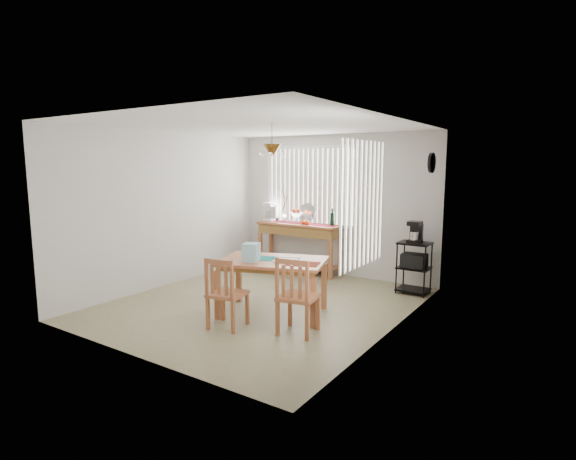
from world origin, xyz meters
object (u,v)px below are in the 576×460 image
Objects in this scene: cart_items at (415,232)px; chair_right at (297,297)px; dining_table at (273,266)px; sideboard at (299,236)px; chair_left at (226,294)px; wire_cart at (414,263)px.

cart_items is 0.35× the size of chair_right.
cart_items is 2.66m from chair_right.
sideboard is at bearing 113.45° from dining_table.
dining_table is at bearing 77.88° from chair_left.
sideboard is at bearing 174.87° from wire_cart.
dining_table is at bearing -122.26° from cart_items.
dining_table is (-1.31, -2.06, 0.18)m from wire_cart.
cart_items reaches higher than sideboard.
chair_right is at bearing -103.65° from cart_items.
chair_left is at bearing -159.85° from chair_right.
sideboard is 3.22m from chair_right.
cart_items reaches higher than chair_left.
cart_items is 0.21× the size of dining_table.
sideboard reaches higher than dining_table.
sideboard is 2.31m from wire_cart.
chair_left is at bearing -117.41° from wire_cart.
wire_cart is 0.50× the size of dining_table.
wire_cart is 2.61m from chair_right.
wire_cart is 2.43× the size of cart_items.
chair_right is (0.86, 0.32, 0.02)m from chair_left.
chair_left reaches higher than wire_cart.
cart_items reaches higher than wire_cart.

